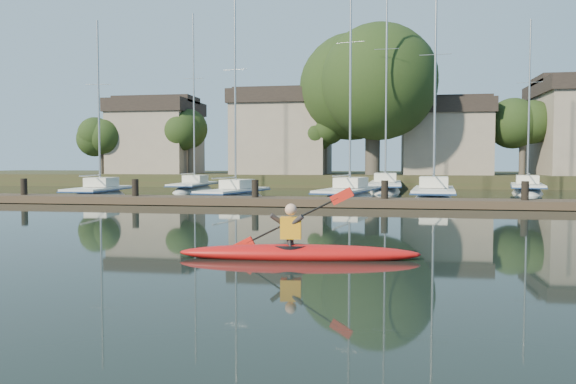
% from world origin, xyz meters
% --- Properties ---
extents(ground, '(160.00, 160.00, 0.00)m').
position_xyz_m(ground, '(0.00, 0.00, 0.00)').
color(ground, black).
rests_on(ground, ground).
extents(kayak, '(5.08, 1.21, 1.61)m').
position_xyz_m(kayak, '(1.21, -0.21, 0.20)').
color(kayak, red).
rests_on(kayak, ground).
extents(dock, '(34.00, 2.00, 1.80)m').
position_xyz_m(dock, '(0.00, 14.00, 0.20)').
color(dock, '#443126').
rests_on(dock, ground).
extents(sailboat_0, '(2.65, 7.30, 11.34)m').
position_xyz_m(sailboat_0, '(-13.22, 18.24, -0.19)').
color(sailboat_0, white).
rests_on(sailboat_0, ground).
extents(sailboat_1, '(3.19, 7.74, 12.30)m').
position_xyz_m(sailboat_1, '(-5.21, 18.35, -0.17)').
color(sailboat_1, white).
rests_on(sailboat_1, ground).
extents(sailboat_2, '(3.76, 9.12, 14.71)m').
position_xyz_m(sailboat_2, '(1.06, 19.12, -0.18)').
color(sailboat_2, white).
rests_on(sailboat_2, ground).
extents(sailboat_3, '(2.97, 8.51, 13.45)m').
position_xyz_m(sailboat_3, '(5.58, 19.10, -0.20)').
color(sailboat_3, white).
rests_on(sailboat_3, ground).
extents(sailboat_5, '(2.33, 8.37, 13.72)m').
position_xyz_m(sailboat_5, '(-10.43, 26.55, -0.17)').
color(sailboat_5, white).
rests_on(sailboat_5, ground).
extents(sailboat_6, '(2.46, 10.66, 16.87)m').
position_xyz_m(sailboat_6, '(3.05, 27.81, -0.20)').
color(sailboat_6, white).
rests_on(sailboat_6, ground).
extents(sailboat_7, '(3.54, 8.05, 12.57)m').
position_xyz_m(sailboat_7, '(12.23, 27.17, -0.19)').
color(sailboat_7, white).
rests_on(sailboat_7, ground).
extents(shore, '(90.00, 25.25, 12.75)m').
position_xyz_m(shore, '(1.61, 40.29, 3.23)').
color(shore, '#2E381C').
rests_on(shore, ground).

